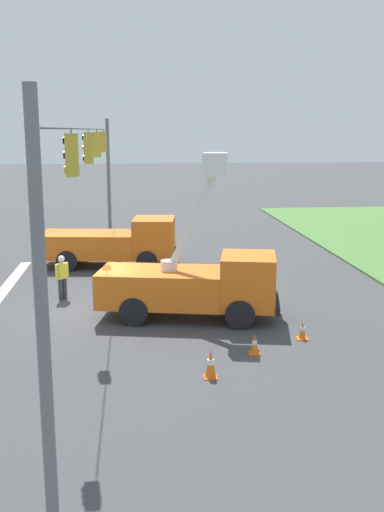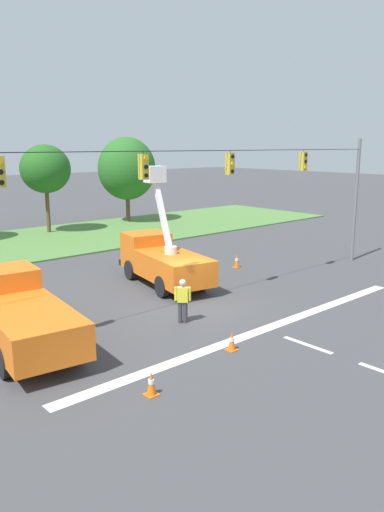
# 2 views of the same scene
# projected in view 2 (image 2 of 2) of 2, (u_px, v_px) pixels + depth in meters

# --- Properties ---
(ground_plane) EXTENTS (200.00, 200.00, 0.00)m
(ground_plane) POSITION_uv_depth(u_px,v_px,m) (192.00, 304.00, 21.87)
(ground_plane) COLOR #424244
(grass_verge) EXTENTS (56.00, 12.00, 0.10)m
(grass_verge) POSITION_uv_depth(u_px,v_px,m) (22.00, 244.00, 34.99)
(grass_verge) COLOR #517F3D
(grass_verge) RESTS_ON ground
(lane_markings) EXTENTS (17.60, 15.25, 0.01)m
(lane_markings) POSITION_uv_depth(u_px,v_px,m) (295.00, 341.00, 17.80)
(lane_markings) COLOR silver
(lane_markings) RESTS_ON ground
(signal_gantry) EXTENTS (26.20, 0.33, 7.20)m
(signal_gantry) POSITION_uv_depth(u_px,v_px,m) (191.00, 200.00, 20.84)
(signal_gantry) COLOR slate
(signal_gantry) RESTS_ON ground
(tree_east) EXTENTS (3.83, 3.91, 6.89)m
(tree_east) POSITION_uv_depth(u_px,v_px,m) (45.00, 169.00, 38.42)
(tree_east) COLOR brown
(tree_east) RESTS_ON ground
(tree_far_east) EXTENTS (5.13, 4.99, 7.55)m
(tree_far_east) POSITION_uv_depth(u_px,v_px,m) (127.00, 169.00, 44.07)
(tree_far_east) COLOR brown
(tree_far_east) RESTS_ON ground
(utility_truck_bucket_lift) EXTENTS (3.48, 6.66, 5.82)m
(utility_truck_bucket_lift) POSITION_uv_depth(u_px,v_px,m) (162.00, 258.00, 24.82)
(utility_truck_bucket_lift) COLOR orange
(utility_truck_bucket_lift) RESTS_ON ground
(utility_truck_support_near) EXTENTS (3.20, 6.88, 2.39)m
(utility_truck_support_near) POSITION_uv_depth(u_px,v_px,m) (19.00, 314.00, 17.06)
(utility_truck_support_near) COLOR orange
(utility_truck_support_near) RESTS_ON ground
(road_worker) EXTENTS (0.50, 0.48, 1.77)m
(road_worker) POSITION_uv_depth(u_px,v_px,m) (183.00, 298.00, 19.40)
(road_worker) COLOR #383842
(road_worker) RESTS_ON ground
(traffic_cone_foreground_right) EXTENTS (0.36, 0.36, 0.67)m
(traffic_cone_foreground_right) POSITION_uv_depth(u_px,v_px,m) (232.00, 341.00, 16.91)
(traffic_cone_foreground_right) COLOR orange
(traffic_cone_foreground_right) RESTS_ON ground
(traffic_cone_mid_left) EXTENTS (0.36, 0.36, 0.59)m
(traffic_cone_mid_left) POSITION_uv_depth(u_px,v_px,m) (162.00, 260.00, 29.03)
(traffic_cone_mid_left) COLOR orange
(traffic_cone_mid_left) RESTS_ON ground
(traffic_cone_mid_right) EXTENTS (0.36, 0.36, 0.72)m
(traffic_cone_mid_right) POSITION_uv_depth(u_px,v_px,m) (151.00, 383.00, 13.86)
(traffic_cone_mid_right) COLOR orange
(traffic_cone_mid_right) RESTS_ON ground
(traffic_cone_lane_edge_a) EXTENTS (0.36, 0.36, 0.62)m
(traffic_cone_lane_edge_a) POSITION_uv_depth(u_px,v_px,m) (197.00, 262.00, 28.45)
(traffic_cone_lane_edge_a) COLOR orange
(traffic_cone_lane_edge_a) RESTS_ON ground
(traffic_cone_lane_edge_b) EXTENTS (0.36, 0.36, 0.80)m
(traffic_cone_lane_edge_b) POSITION_uv_depth(u_px,v_px,m) (237.00, 261.00, 28.37)
(traffic_cone_lane_edge_b) COLOR orange
(traffic_cone_lane_edge_b) RESTS_ON ground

